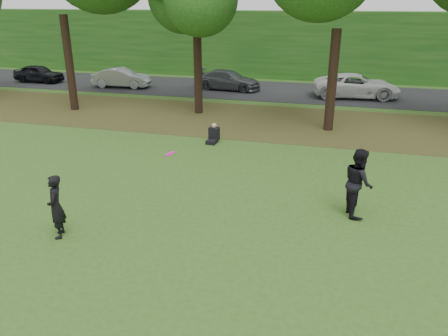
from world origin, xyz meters
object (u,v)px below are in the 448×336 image
Objects in this scene: player_left at (56,207)px; seated_person at (214,135)px; frisbee at (170,154)px; player_right at (358,182)px.

seated_person is at bearing 143.52° from player_left.
frisbee is (2.74, 1.13, 1.31)m from player_left.
player_left is at bearing -157.49° from frisbee.
seated_person is (1.63, 8.82, -0.54)m from player_left.
frisbee is 7.98m from seated_person.
player_left is at bearing 100.15° from player_right.
player_left is 4.51× the size of frisbee.
player_right is at bearing 24.61° from frisbee.
player_right reaches higher than player_left.
player_right is 8.07m from seated_person.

